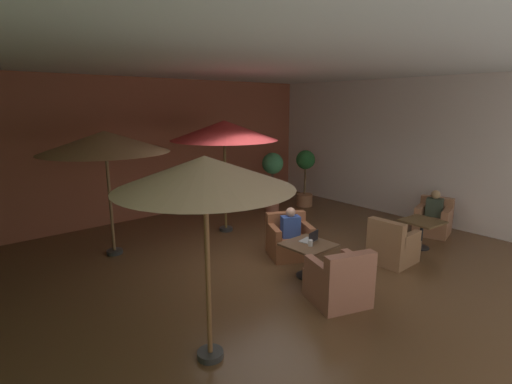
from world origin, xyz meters
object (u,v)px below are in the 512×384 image
object	(u,v)px
patio_umbrella_near_wall	(205,174)
patron_blue_shirt	(435,205)
armchair_front_right_east	(433,220)
patio_umbrella_center_beige	(105,142)
potted_tree_left_corner	(305,173)
armchair_front_left_east	(289,241)
patron_by_window	(290,224)
cafe_table_front_left	(308,251)
patio_umbrella_tall_red	(224,131)
iced_drink_cup	(310,243)
cafe_table_front_right	(422,226)
open_laptop	(311,239)
armchair_front_left_north	(339,283)
potted_tree_mid_left	(273,173)
armchair_front_right_north	(392,247)

from	to	relation	value
patio_umbrella_near_wall	patron_blue_shirt	distance (m)	6.74
armchair_front_right_east	patio_umbrella_near_wall	bearing A→B (deg)	-176.21
patio_umbrella_center_beige	potted_tree_left_corner	distance (m)	5.94
armchair_front_left_east	patron_by_window	world-z (taller)	patron_by_window
cafe_table_front_left	patio_umbrella_center_beige	xyz separation A→B (m)	(-2.27, 3.28, 1.81)
patio_umbrella_tall_red	potted_tree_left_corner	size ratio (longest dim) A/B	1.57
iced_drink_cup	patron_by_window	bearing A→B (deg)	63.85
cafe_table_front_right	open_laptop	size ratio (longest dim) A/B	2.28
armchair_front_left_north	patio_umbrella_near_wall	distance (m)	2.97
potted_tree_mid_left	patio_umbrella_near_wall	bearing A→B (deg)	-139.01
armchair_front_left_north	cafe_table_front_right	bearing A→B (deg)	5.79
cafe_table_front_left	armchair_front_left_east	world-z (taller)	armchair_front_left_east
patio_umbrella_center_beige	open_laptop	xyz separation A→B (m)	(2.39, -3.22, -1.63)
armchair_front_right_north	iced_drink_cup	world-z (taller)	armchair_front_right_north
patio_umbrella_tall_red	potted_tree_left_corner	bearing A→B (deg)	6.56
armchair_front_right_east	armchair_front_left_north	bearing A→B (deg)	-172.03
potted_tree_left_corner	armchair_front_right_east	bearing A→B (deg)	-82.71
patio_umbrella_near_wall	iced_drink_cup	xyz separation A→B (m)	(2.52, 0.68, -1.60)
potted_tree_mid_left	open_laptop	size ratio (longest dim) A/B	4.88
armchair_front_right_north	potted_tree_left_corner	distance (m)	4.45
iced_drink_cup	open_laptop	distance (m)	0.23
patio_umbrella_near_wall	patron_blue_shirt	xyz separation A→B (m)	(6.54, 0.43, -1.55)
cafe_table_front_left	patron_blue_shirt	distance (m)	3.99
potted_tree_left_corner	patron_blue_shirt	world-z (taller)	potted_tree_left_corner
armchair_front_left_north	cafe_table_front_right	size ratio (longest dim) A/B	1.28
potted_tree_mid_left	iced_drink_cup	size ratio (longest dim) A/B	15.46
armchair_front_right_north	patron_blue_shirt	size ratio (longest dim) A/B	1.42
cafe_table_front_left	patio_umbrella_near_wall	size ratio (longest dim) A/B	0.33
armchair_front_right_east	open_laptop	distance (m)	3.92
armchair_front_left_north	patio_umbrella_center_beige	distance (m)	5.04
armchair_front_right_north	armchair_front_right_east	size ratio (longest dim) A/B	0.96
patron_blue_shirt	cafe_table_front_left	bearing A→B (deg)	175.01
armchair_front_right_east	open_laptop	xyz separation A→B (m)	(-3.88, 0.40, 0.34)
cafe_table_front_left	cafe_table_front_right	bearing A→B (deg)	-12.13
potted_tree_mid_left	armchair_front_right_north	bearing A→B (deg)	-98.64
cafe_table_front_right	open_laptop	xyz separation A→B (m)	(-2.75, 0.68, 0.18)
armchair_front_left_east	open_laptop	size ratio (longest dim) A/B	3.08
cafe_table_front_right	patio_umbrella_center_beige	distance (m)	6.70
patio_umbrella_near_wall	potted_tree_left_corner	size ratio (longest dim) A/B	1.46
armchair_front_right_east	iced_drink_cup	size ratio (longest dim) A/B	8.47
armchair_front_right_north	potted_tree_mid_left	bearing A→B (deg)	81.36
cafe_table_front_left	potted_tree_left_corner	bearing A→B (deg)	43.60
patio_umbrella_tall_red	open_laptop	bearing A→B (deg)	-94.58
patio_umbrella_tall_red	patio_umbrella_center_beige	distance (m)	2.64
patron_by_window	patio_umbrella_near_wall	bearing A→B (deg)	-151.40
patio_umbrella_tall_red	patio_umbrella_center_beige	xyz separation A→B (m)	(-2.62, 0.28, -0.12)
cafe_table_front_left	open_laptop	distance (m)	0.23
cafe_table_front_left	patron_by_window	world-z (taller)	patron_by_window
potted_tree_left_corner	open_laptop	distance (m)	4.76
armchair_front_right_north	potted_tree_mid_left	xyz separation A→B (m)	(0.63, 4.13, 0.80)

